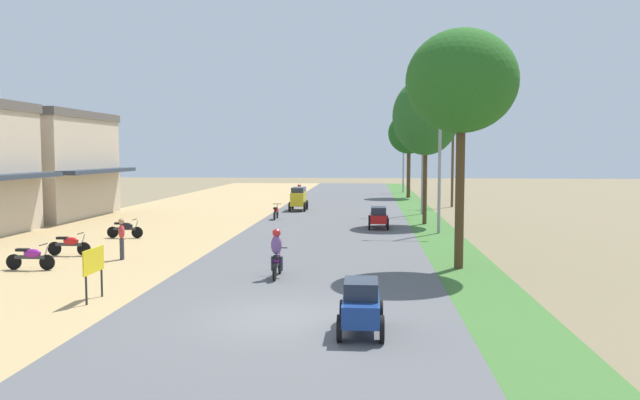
# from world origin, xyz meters

# --- Properties ---
(ground_plane) EXTENTS (180.00, 180.00, 0.00)m
(ground_plane) POSITION_xyz_m (0.00, 0.00, 0.00)
(ground_plane) COLOR #7A6B4C
(road_strip) EXTENTS (9.00, 140.00, 0.08)m
(road_strip) POSITION_xyz_m (0.00, 0.00, 0.04)
(road_strip) COLOR #565659
(road_strip) RESTS_ON ground
(median_strip) EXTENTS (2.40, 140.00, 0.06)m
(median_strip) POSITION_xyz_m (5.70, 0.00, 0.03)
(median_strip) COLOR #3D6B2D
(median_strip) RESTS_ON ground
(shophouse_mid) EXTENTS (9.76, 9.46, 6.90)m
(shophouse_mid) POSITION_xyz_m (-19.98, 23.73, 3.46)
(shophouse_mid) COLOR #C6B299
(shophouse_mid) RESTS_ON ground
(parked_motorbike_nearest) EXTENTS (1.80, 0.54, 0.94)m
(parked_motorbike_nearest) POSITION_xyz_m (-9.87, 5.84, 0.55)
(parked_motorbike_nearest) COLOR black
(parked_motorbike_nearest) RESTS_ON dirt_shoulder
(parked_motorbike_second) EXTENTS (1.80, 0.54, 0.94)m
(parked_motorbike_second) POSITION_xyz_m (-9.97, 8.95, 0.55)
(parked_motorbike_second) COLOR black
(parked_motorbike_second) RESTS_ON dirt_shoulder
(parked_motorbike_third) EXTENTS (1.80, 0.54, 0.94)m
(parked_motorbike_third) POSITION_xyz_m (-9.76, 14.26, 0.55)
(parked_motorbike_third) COLOR black
(parked_motorbike_third) RESTS_ON dirt_shoulder
(street_signboard) EXTENTS (0.06, 1.30, 1.50)m
(street_signboard) POSITION_xyz_m (-5.58, 1.51, 1.11)
(street_signboard) COLOR #262628
(street_signboard) RESTS_ON dirt_shoulder
(pedestrian_on_shoulder) EXTENTS (0.31, 0.40, 1.62)m
(pedestrian_on_shoulder) POSITION_xyz_m (-7.49, 8.21, 0.96)
(pedestrian_on_shoulder) COLOR #33333D
(pedestrian_on_shoulder) RESTS_ON dirt_shoulder
(median_tree_nearest) EXTENTS (3.97, 3.97, 8.57)m
(median_tree_nearest) POSITION_xyz_m (5.42, 7.40, 6.75)
(median_tree_nearest) COLOR #4C351E
(median_tree_nearest) RESTS_ON median_strip
(median_tree_second) EXTENTS (3.87, 3.87, 8.54)m
(median_tree_second) POSITION_xyz_m (5.44, 21.54, 6.33)
(median_tree_second) COLOR #4C351E
(median_tree_second) RESTS_ON median_strip
(median_tree_third) EXTENTS (3.86, 3.86, 7.90)m
(median_tree_third) POSITION_xyz_m (5.87, 43.49, 6.02)
(median_tree_third) COLOR #4C351E
(median_tree_third) RESTS_ON median_strip
(streetlamp_near) EXTENTS (3.16, 0.20, 7.03)m
(streetlamp_near) POSITION_xyz_m (5.80, 17.33, 4.16)
(streetlamp_near) COLOR gray
(streetlamp_near) RESTS_ON median_strip
(streetlamp_mid) EXTENTS (3.16, 0.20, 7.75)m
(streetlamp_mid) POSITION_xyz_m (5.80, 27.55, 4.53)
(streetlamp_mid) COLOR gray
(streetlamp_mid) RESTS_ON median_strip
(streetlamp_far) EXTENTS (3.16, 0.20, 7.42)m
(streetlamp_far) POSITION_xyz_m (5.80, 51.23, 4.36)
(streetlamp_far) COLOR gray
(streetlamp_far) RESTS_ON median_strip
(utility_pole_near) EXTENTS (1.80, 0.20, 8.42)m
(utility_pole_near) POSITION_xyz_m (8.67, 34.06, 4.40)
(utility_pole_near) COLOR brown
(utility_pole_near) RESTS_ON ground
(car_hatchback_blue) EXTENTS (1.04, 2.00, 1.23)m
(car_hatchback_blue) POSITION_xyz_m (1.99, -1.14, 0.75)
(car_hatchback_blue) COLOR navy
(car_hatchback_blue) RESTS_ON road_strip
(car_sedan_red) EXTENTS (1.10, 2.26, 1.19)m
(car_sedan_red) POSITION_xyz_m (2.69, 19.01, 0.74)
(car_sedan_red) COLOR red
(car_sedan_red) RESTS_ON road_strip
(car_van_yellow) EXTENTS (1.19, 2.41, 1.67)m
(car_van_yellow) POSITION_xyz_m (-2.90, 29.33, 1.02)
(car_van_yellow) COLOR gold
(car_van_yellow) RESTS_ON road_strip
(motorbike_foreground_rider) EXTENTS (0.54, 1.80, 1.66)m
(motorbike_foreground_rider) POSITION_xyz_m (-0.89, 5.06, 0.86)
(motorbike_foreground_rider) COLOR black
(motorbike_foreground_rider) RESTS_ON road_strip
(motorbike_ahead_second) EXTENTS (0.54, 1.80, 0.94)m
(motorbike_ahead_second) POSITION_xyz_m (-3.65, 23.37, 0.57)
(motorbike_ahead_second) COLOR black
(motorbike_ahead_second) RESTS_ON road_strip
(motorbike_ahead_third) EXTENTS (0.54, 1.80, 1.66)m
(motorbike_ahead_third) POSITION_xyz_m (-3.45, 34.86, 0.86)
(motorbike_ahead_third) COLOR black
(motorbike_ahead_third) RESTS_ON road_strip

